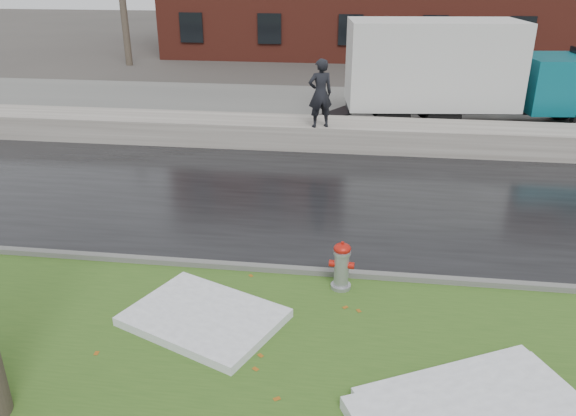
# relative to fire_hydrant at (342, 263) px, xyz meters

# --- Properties ---
(ground) EXTENTS (120.00, 120.00, 0.00)m
(ground) POSITION_rel_fire_hydrant_xyz_m (-0.48, -0.61, -0.50)
(ground) COLOR #47423D
(ground) RESTS_ON ground
(verge) EXTENTS (60.00, 4.50, 0.04)m
(verge) POSITION_rel_fire_hydrant_xyz_m (-0.48, -1.86, -0.48)
(verge) COLOR #31531B
(verge) RESTS_ON ground
(road) EXTENTS (60.00, 7.00, 0.03)m
(road) POSITION_rel_fire_hydrant_xyz_m (-0.48, 3.89, -0.48)
(road) COLOR black
(road) RESTS_ON ground
(parking_lot) EXTENTS (60.00, 9.00, 0.03)m
(parking_lot) POSITION_rel_fire_hydrant_xyz_m (-0.48, 12.39, -0.48)
(parking_lot) COLOR slate
(parking_lot) RESTS_ON ground
(curb) EXTENTS (60.00, 0.15, 0.14)m
(curb) POSITION_rel_fire_hydrant_xyz_m (-0.48, 0.39, -0.43)
(curb) COLOR slate
(curb) RESTS_ON ground
(snowbank) EXTENTS (60.00, 1.60, 0.75)m
(snowbank) POSITION_rel_fire_hydrant_xyz_m (-0.48, 8.09, -0.12)
(snowbank) COLOR #B1ABA2
(snowbank) RESTS_ON ground
(bg_tree_left) EXTENTS (1.40, 1.62, 6.50)m
(bg_tree_left) POSITION_rel_fire_hydrant_xyz_m (-12.48, 21.39, 2.83)
(bg_tree_left) COLOR brown
(bg_tree_left) RESTS_ON ground
(fire_hydrant) EXTENTS (0.42, 0.37, 0.86)m
(fire_hydrant) POSITION_rel_fire_hydrant_xyz_m (0.00, 0.00, 0.00)
(fire_hydrant) COLOR #96979D
(fire_hydrant) RESTS_ON verge
(box_truck) EXTENTS (10.42, 3.33, 3.44)m
(box_truck) POSITION_rel_fire_hydrant_xyz_m (3.42, 10.87, 1.32)
(box_truck) COLOR black
(box_truck) RESTS_ON ground
(worker) EXTENTS (0.82, 0.70, 1.92)m
(worker) POSITION_rel_fire_hydrant_xyz_m (-1.00, 7.49, 1.21)
(worker) COLOR black
(worker) RESTS_ON snowbank
(snow_patch_far) EXTENTS (2.65, 2.34, 0.14)m
(snow_patch_far) POSITION_rel_fire_hydrant_xyz_m (-2.01, -1.25, -0.39)
(snow_patch_far) COLOR white
(snow_patch_far) RESTS_ON verge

